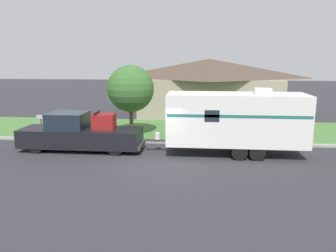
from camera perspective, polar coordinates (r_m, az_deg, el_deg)
The scene contains 8 objects.
ground_plane at distance 15.42m, azimuth -2.48°, elevation -6.50°, with size 120.00×120.00×0.00m, color #2D2D33.
curb_strip at distance 18.97m, azimuth -0.93°, elevation -2.78°, with size 80.00×0.30×0.14m.
lawn_strip at distance 22.51m, azimuth 0.09°, elevation -0.60°, with size 80.00×7.00×0.03m.
house_across_street at distance 28.62m, azimuth 7.13°, elevation 6.93°, with size 12.36×7.26×4.78m.
pickup_truck at distance 17.99m, azimuth -15.07°, elevation -1.30°, with size 6.50×1.91×2.09m.
travel_trailer at distance 16.78m, azimuth 11.74°, elevation 1.20°, with size 8.06×2.31×3.38m.
mailbox at distance 21.61m, azimuth -21.26°, elevation 0.91°, with size 0.48×0.20×1.39m.
tree_in_yard at distance 20.43m, azimuth -6.51°, elevation 6.46°, with size 2.89×2.89×4.43m.
Camera 1 is at (2.04, -14.50, 4.82)m, focal length 35.00 mm.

